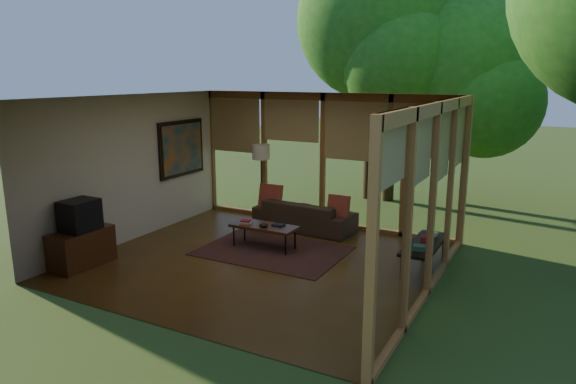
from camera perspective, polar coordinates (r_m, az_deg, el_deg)
The scene contains 25 objects.
floor at distance 8.63m, azimuth -3.14°, elevation -7.75°, with size 5.50×5.50×0.00m, color brown.
ceiling at distance 8.08m, azimuth -3.38°, elevation 10.47°, with size 5.50×5.50×0.00m, color silver.
wall_left at distance 9.93m, azimuth -16.97°, elevation 2.54°, with size 0.04×5.00×2.70m, color beige.
wall_front at distance 6.31m, azimuth -15.10°, elevation -3.10°, with size 5.50×0.04×2.70m, color beige.
window_wall_back at distance 10.43m, azimuth 3.88°, elevation 3.54°, with size 5.50×0.12×2.70m, color #A26732.
window_wall_right at distance 7.25m, azimuth 15.70°, elevation -1.07°, with size 0.12×5.00×2.70m, color #A26732.
tree_nw at distance 12.93m, azimuth 9.67°, elevation 18.20°, with size 3.72×3.72×6.15m.
tree_ne at distance 12.77m, azimuth 18.52°, elevation 12.58°, with size 3.48×3.48×4.86m.
rug at distance 9.12m, azimuth -1.71°, elevation -6.54°, with size 2.48×1.76×0.01m, color brown.
sofa at distance 10.28m, azimuth 1.85°, elevation -2.60°, with size 2.02×0.79×0.59m, color #3D2D1E.
pillow_left at distance 10.50m, azimuth -1.94°, elevation -0.47°, with size 0.47×0.16×0.47m, color maroon.
pillow_right at distance 9.86m, azimuth 5.64°, elevation -1.58°, with size 0.41×0.14×0.41m, color maroon.
ct_book_lower at distance 9.29m, azimuth -4.70°, elevation -3.39°, with size 0.21×0.16×0.03m, color beige.
ct_book_upper at distance 9.28m, azimuth -4.70°, elevation -3.22°, with size 0.17×0.13×0.03m, color maroon.
ct_book_side at distance 9.10m, azimuth -1.07°, elevation -3.69°, with size 0.21×0.15×0.03m, color black.
ct_bowl at distance 9.04m, azimuth -2.73°, elevation -3.68°, with size 0.16×0.16×0.07m, color black.
media_cabinet at distance 9.01m, azimuth -21.93°, elevation -5.77°, with size 0.50×1.00×0.60m, color #4E2915.
television at distance 8.84m, azimuth -22.15°, elevation -2.41°, with size 0.45×0.55×0.50m, color black.
console_book_a at distance 8.04m, azimuth 13.69°, elevation -5.94°, with size 0.22×0.16×0.08m, color #365F4F.
console_book_b at distance 8.45m, azimuth 14.46°, elevation -4.99°, with size 0.21×0.16×0.10m, color maroon.
console_book_c at distance 8.83m, azimuth 15.08°, elevation -4.39°, with size 0.21×0.15×0.06m, color beige.
floor_lamp at distance 10.53m, azimuth -3.01°, elevation 3.96°, with size 0.36×0.36×1.65m.
coffee_table at distance 9.17m, azimuth -2.68°, elevation -3.90°, with size 1.20×0.50×0.43m.
side_console at distance 8.43m, azimuth 14.34°, elevation -5.69°, with size 0.60×1.40×0.46m.
wall_painting at distance 10.90m, azimuth -11.72°, elevation 4.77°, with size 0.06×1.35×1.15m.
Camera 1 is at (4.19, -6.90, 3.04)m, focal length 32.00 mm.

